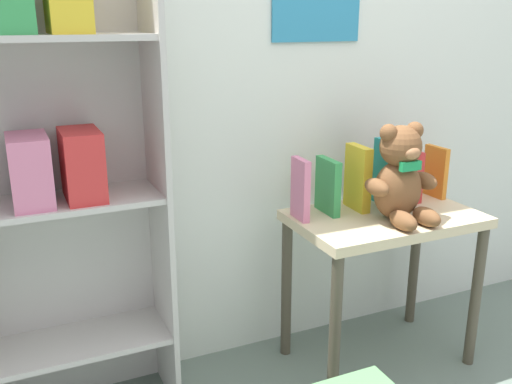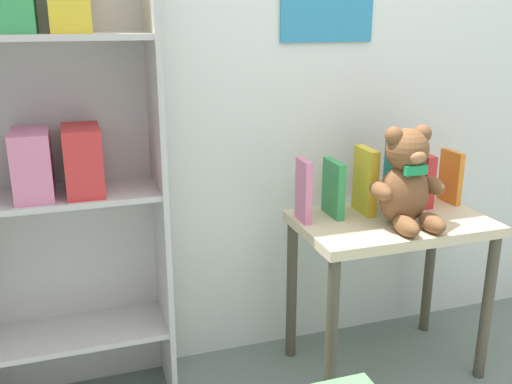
% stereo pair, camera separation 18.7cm
% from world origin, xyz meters
% --- Properties ---
extents(wall_back, '(4.80, 0.07, 2.50)m').
position_xyz_m(wall_back, '(0.00, 1.28, 1.25)').
color(wall_back, silver).
rests_on(wall_back, ground_plane).
extents(bookshelf_side, '(0.62, 0.27, 1.49)m').
position_xyz_m(bookshelf_side, '(-0.95, 1.13, 0.85)').
color(bookshelf_side, '#BCB7B2').
rests_on(bookshelf_side, ground_plane).
extents(display_table, '(0.67, 0.41, 0.60)m').
position_xyz_m(display_table, '(0.15, 0.96, 0.50)').
color(display_table, beige).
rests_on(display_table, ground_plane).
extents(teddy_bear, '(0.26, 0.24, 0.34)m').
position_xyz_m(teddy_bear, '(0.15, 0.90, 0.75)').
color(teddy_bear, brown).
rests_on(teddy_bear, display_table).
extents(book_standing_pink, '(0.03, 0.11, 0.22)m').
position_xyz_m(book_standing_pink, '(-0.16, 1.05, 0.70)').
color(book_standing_pink, '#D17093').
rests_on(book_standing_pink, display_table).
extents(book_standing_green, '(0.03, 0.14, 0.20)m').
position_xyz_m(book_standing_green, '(-0.04, 1.06, 0.69)').
color(book_standing_green, '#33934C').
rests_on(book_standing_green, display_table).
extents(book_standing_yellow, '(0.04, 0.13, 0.24)m').
position_xyz_m(book_standing_yellow, '(0.08, 1.06, 0.71)').
color(book_standing_yellow, gold).
rests_on(book_standing_yellow, display_table).
extents(book_standing_teal, '(0.03, 0.14, 0.25)m').
position_xyz_m(book_standing_teal, '(0.21, 1.05, 0.72)').
color(book_standing_teal, teal).
rests_on(book_standing_teal, display_table).
extents(book_standing_red, '(0.04, 0.12, 0.20)m').
position_xyz_m(book_standing_red, '(0.33, 1.07, 0.69)').
color(book_standing_red, red).
rests_on(book_standing_red, display_table).
extents(book_standing_orange, '(0.03, 0.12, 0.20)m').
position_xyz_m(book_standing_orange, '(0.45, 1.06, 0.70)').
color(book_standing_orange, orange).
rests_on(book_standing_orange, display_table).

